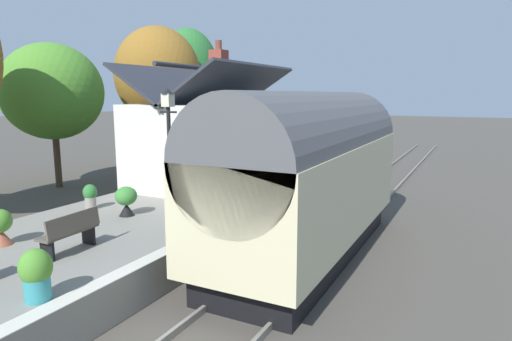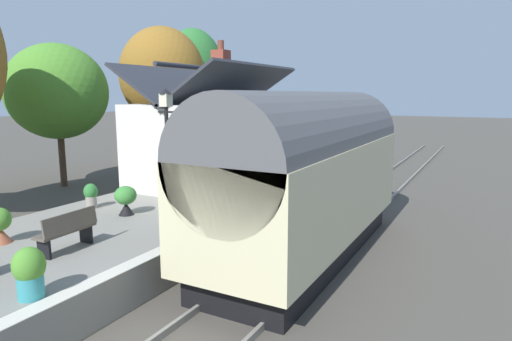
{
  "view_description": "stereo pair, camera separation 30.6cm",
  "coord_description": "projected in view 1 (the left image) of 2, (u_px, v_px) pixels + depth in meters",
  "views": [
    {
      "loc": [
        -12.6,
        -4.77,
        4.25
      ],
      "look_at": [
        -0.34,
        1.5,
        1.86
      ],
      "focal_mm": 30.81,
      "sensor_mm": 36.0,
      "label": 1
    },
    {
      "loc": [
        -12.46,
        -5.04,
        4.25
      ],
      "look_at": [
        -0.34,
        1.5,
        1.86
      ],
      "focal_mm": 30.81,
      "sensor_mm": 36.0,
      "label": 2
    }
  ],
  "objects": [
    {
      "name": "ground_plane",
      "position": [
        303.0,
        230.0,
        13.92
      ],
      "size": [
        160.0,
        160.0,
        0.0
      ],
      "primitive_type": "plane",
      "color": "#4C473F"
    },
    {
      "name": "platform",
      "position": [
        204.0,
        204.0,
        15.52
      ],
      "size": [
        32.0,
        5.49,
        0.86
      ],
      "primitive_type": "cube",
      "color": "gray",
      "rests_on": "ground"
    },
    {
      "name": "platform_edge_coping",
      "position": [
        269.0,
        200.0,
        14.3
      ],
      "size": [
        32.0,
        0.36,
        0.02
      ],
      "primitive_type": "cube",
      "color": "beige",
      "rests_on": "platform"
    },
    {
      "name": "rail_near",
      "position": [
        354.0,
        235.0,
        13.18
      ],
      "size": [
        52.0,
        0.08,
        0.14
      ],
      "primitive_type": "cube",
      "color": "gray",
      "rests_on": "ground"
    },
    {
      "name": "rail_far",
      "position": [
        308.0,
        229.0,
        13.82
      ],
      "size": [
        52.0,
        0.08,
        0.14
      ],
      "primitive_type": "cube",
      "color": "gray",
      "rests_on": "ground"
    },
    {
      "name": "train",
      "position": [
        309.0,
        174.0,
        11.39
      ],
      "size": [
        8.59,
        2.73,
        4.32
      ],
      "color": "black",
      "rests_on": "ground"
    },
    {
      "name": "station_building",
      "position": [
        209.0,
        141.0,
        16.6
      ],
      "size": [
        5.91,
        4.37,
        5.42
      ],
      "color": "silver",
      "rests_on": "platform"
    },
    {
      "name": "bench_by_lamp",
      "position": [
        304.0,
        153.0,
        21.97
      ],
      "size": [
        1.42,
        0.49,
        0.88
      ],
      "color": "brown",
      "rests_on": "platform"
    },
    {
      "name": "bench_platform_end",
      "position": [
        70.0,
        231.0,
        9.48
      ],
      "size": [
        1.42,
        0.49,
        0.88
      ],
      "color": "brown",
      "rests_on": "platform"
    },
    {
      "name": "planter_under_sign",
      "position": [
        304.0,
        150.0,
        25.15
      ],
      "size": [
        1.06,
        0.32,
        0.57
      ],
      "color": "#9E5138",
      "rests_on": "platform"
    },
    {
      "name": "planter_edge_far",
      "position": [
        126.0,
        199.0,
        12.37
      ],
      "size": [
        0.62,
        0.62,
        0.84
      ],
      "color": "black",
      "rests_on": "platform"
    },
    {
      "name": "planter_corner_building",
      "position": [
        0.0,
        227.0,
        9.96
      ],
      "size": [
        0.54,
        0.54,
        0.86
      ],
      "color": "#9E5138",
      "rests_on": "platform"
    },
    {
      "name": "planter_bench_right",
      "position": [
        36.0,
        273.0,
        7.25
      ],
      "size": [
        0.53,
        0.53,
        0.89
      ],
      "color": "teal",
      "rests_on": "platform"
    },
    {
      "name": "planter_edge_near",
      "position": [
        284.0,
        176.0,
        16.9
      ],
      "size": [
        1.09,
        0.32,
        0.59
      ],
      "color": "black",
      "rests_on": "platform"
    },
    {
      "name": "planter_bench_left",
      "position": [
        314.0,
        156.0,
        20.94
      ],
      "size": [
        0.56,
        0.56,
        0.91
      ],
      "color": "#9E5138",
      "rests_on": "platform"
    },
    {
      "name": "planter_by_door",
      "position": [
        90.0,
        196.0,
        13.1
      ],
      "size": [
        0.41,
        0.41,
        0.75
      ],
      "color": "gray",
      "rests_on": "platform"
    },
    {
      "name": "lamp_post_platform",
      "position": [
        169.0,
        131.0,
        10.99
      ],
      "size": [
        0.32,
        0.5,
        3.54
      ],
      "color": "black",
      "rests_on": "platform"
    },
    {
      "name": "station_sign_board",
      "position": [
        259.0,
        159.0,
        15.22
      ],
      "size": [
        0.96,
        0.06,
        1.57
      ],
      "color": "black",
      "rests_on": "platform"
    },
    {
      "name": "tree_distant",
      "position": [
        188.0,
        70.0,
        26.0
      ],
      "size": [
        3.85,
        3.42,
        8.08
      ],
      "color": "#4C3828",
      "rests_on": "ground"
    },
    {
      "name": "tree_far_left",
      "position": [
        158.0,
        75.0,
        23.13
      ],
      "size": [
        4.36,
        4.57,
        7.76
      ],
      "color": "#4C3828",
      "rests_on": "ground"
    },
    {
      "name": "tree_mid_background",
      "position": [
        52.0,
        92.0,
        19.68
      ],
      "size": [
        4.5,
        4.43,
        6.51
      ],
      "color": "#4C3828",
      "rests_on": "ground"
    }
  ]
}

